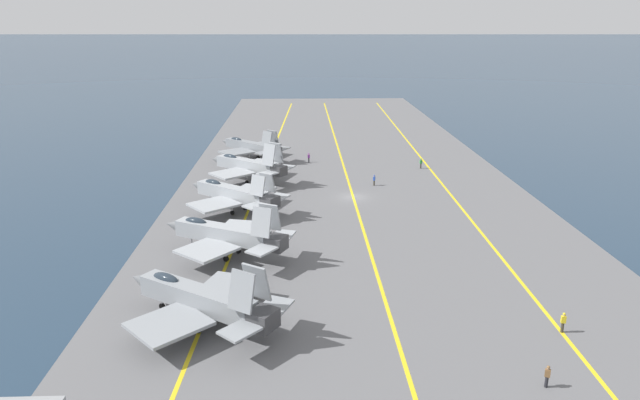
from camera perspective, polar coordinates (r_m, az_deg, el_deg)
ground_plane at (r=83.52m, az=3.33°, el=0.04°), size 2000.00×2000.00×0.00m
carrier_deck at (r=83.46m, az=3.33°, el=0.17°), size 217.05×52.91×0.40m
deck_stripe_foul_line at (r=85.98m, az=13.03°, el=0.41°), size 195.32×3.97×0.01m
deck_stripe_centerline at (r=83.40m, az=3.33°, el=0.31°), size 195.34×0.36×0.01m
deck_stripe_edge_line at (r=83.32m, az=-6.68°, el=0.20°), size 195.16×9.29×0.01m
parked_jet_nearest at (r=49.71m, az=-11.91°, el=-9.63°), size 13.59×15.35×6.40m
parked_jet_second at (r=62.65m, az=-9.48°, el=-3.36°), size 12.63×15.20×6.53m
parked_jet_third at (r=77.19m, az=-8.65°, el=0.64°), size 13.57×14.57×6.01m
parked_jet_fourth at (r=91.31m, az=-7.22°, el=3.48°), size 13.50×14.49×6.84m
parked_jet_fifth at (r=106.13m, az=-6.94°, el=5.35°), size 13.15×13.83×5.95m
crew_purple_vest at (r=103.54m, az=-1.13°, el=4.31°), size 0.27×0.39×1.73m
crew_brown_vest at (r=44.76m, az=21.78°, el=-15.97°), size 0.40×0.45×1.73m
crew_blue_vest at (r=89.18m, az=5.44°, el=2.04°), size 0.46×0.41×1.74m
crew_yellow_vest at (r=52.08m, az=23.14°, el=-11.11°), size 0.31×0.41×1.80m
crew_green_vest at (r=100.68m, az=10.06°, el=3.67°), size 0.34×0.43×1.77m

